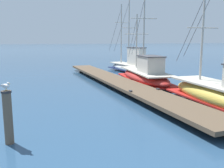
# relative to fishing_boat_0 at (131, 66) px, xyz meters

# --- Properties ---
(floating_dock) EXTENTS (2.15, 20.60, 0.53)m
(floating_dock) POSITION_rel_fishing_boat_0_xyz_m (-4.04, -6.09, -0.31)
(floating_dock) COLOR brown
(floating_dock) RESTS_ON ground
(fishing_boat_0) EXTENTS (2.05, 8.66, 6.98)m
(fishing_boat_0) POSITION_rel_fishing_boat_0_xyz_m (0.00, 0.00, 0.00)
(fishing_boat_0) COLOR silver
(fishing_boat_0) RESTS_ON ground
(fishing_boat_2) EXTENTS (3.22, 7.83, 6.28)m
(fishing_boat_2) POSITION_rel_fishing_boat_0_xyz_m (-1.70, -5.86, -0.04)
(fishing_boat_2) COLOR #AD2823
(fishing_boat_2) RESTS_ON ground
(mooring_piling) EXTENTS (0.30, 0.30, 1.62)m
(mooring_piling) POSITION_rel_fishing_boat_0_xyz_m (-10.65, -13.77, 0.17)
(mooring_piling) COLOR brown
(mooring_piling) RESTS_ON ground
(perched_seagull) EXTENTS (0.29, 0.32, 0.27)m
(perched_seagull) POSITION_rel_fishing_boat_0_xyz_m (-10.65, -13.76, 1.09)
(perched_seagull) COLOR gold
(perched_seagull) RESTS_ON mooring_piling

